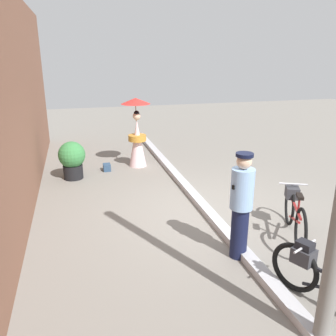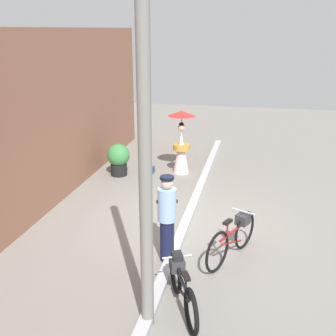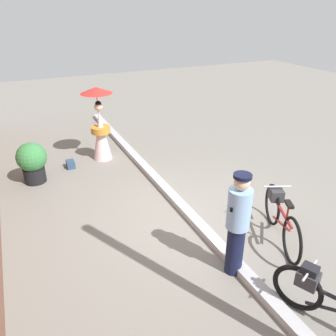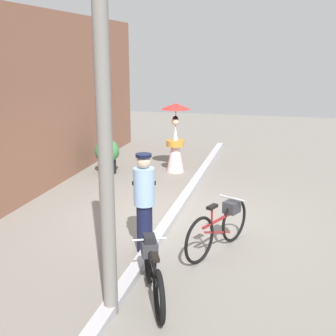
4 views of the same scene
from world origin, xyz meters
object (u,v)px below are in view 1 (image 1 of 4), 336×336
(bicycle_near_officer, at_px, (294,212))
(person_with_parasol, at_px, (137,133))
(person_officer, at_px, (241,204))
(potted_plant_by_door, at_px, (73,158))
(backpack_on_pavement, at_px, (107,167))
(bicycle_far_side, at_px, (326,279))

(bicycle_near_officer, distance_m, person_with_parasol, 5.00)
(person_officer, distance_m, potted_plant_by_door, 5.00)
(person_with_parasol, distance_m, potted_plant_by_door, 1.89)
(bicycle_near_officer, xyz_separation_m, potted_plant_by_door, (4.01, 3.61, 0.09))
(person_officer, distance_m, backpack_on_pavement, 5.06)
(bicycle_far_side, distance_m, potted_plant_by_door, 6.39)
(bicycle_far_side, height_order, backpack_on_pavement, bicycle_far_side)
(bicycle_far_side, bearing_deg, backpack_on_pavement, 18.84)
(person_officer, bearing_deg, bicycle_far_side, -158.31)
(person_officer, relative_size, potted_plant_by_door, 1.76)
(bicycle_near_officer, height_order, person_officer, person_officer)
(person_with_parasol, relative_size, backpack_on_pavement, 7.08)
(person_with_parasol, height_order, potted_plant_by_door, person_with_parasol)
(bicycle_far_side, bearing_deg, person_officer, 21.69)
(potted_plant_by_door, bearing_deg, bicycle_far_side, -152.66)
(person_officer, height_order, person_with_parasol, person_with_parasol)
(bicycle_far_side, xyz_separation_m, person_with_parasol, (6.28, 1.19, 0.54))
(potted_plant_by_door, bearing_deg, bicycle_near_officer, -138.01)
(person_officer, height_order, potted_plant_by_door, person_officer)
(person_with_parasol, height_order, backpack_on_pavement, person_with_parasol)
(person_officer, xyz_separation_m, person_with_parasol, (4.97, 0.67, 0.05))
(bicycle_far_side, distance_m, person_with_parasol, 6.41)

